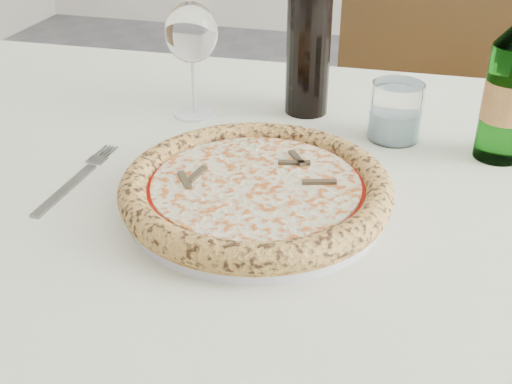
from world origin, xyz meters
TOP-DOWN VIEW (x-y plane):
  - dining_table at (-0.15, -0.24)m, footprint 1.48×0.89m
  - chair_far at (-0.03, 0.54)m, footprint 0.62×0.62m
  - plate at (-0.15, -0.34)m, footprint 0.30×0.30m
  - pizza at (-0.15, -0.34)m, footprint 0.32×0.32m
  - fork at (-0.39, -0.34)m, footprint 0.02×0.19m
  - wine_glass at (-0.32, -0.09)m, footprint 0.08×0.08m
  - tumbler at (-0.01, -0.10)m, footprint 0.07×0.07m
  - beer_bottle at (0.13, -0.12)m, footprint 0.06×0.06m
  - wine_bottle at (-0.15, -0.03)m, footprint 0.07×0.07m

SIDE VIEW (x-z plane):
  - chair_far at x=-0.03m, z-range 0.07..1.00m
  - dining_table at x=-0.15m, z-range 0.29..1.05m
  - fork at x=-0.39m, z-range 0.76..0.76m
  - plate at x=-0.15m, z-range 0.76..0.77m
  - pizza at x=-0.15m, z-range 0.77..0.80m
  - tumbler at x=-0.01m, z-range 0.75..0.83m
  - beer_bottle at x=0.13m, z-range 0.73..0.98m
  - wine_bottle at x=-0.15m, z-range 0.74..1.01m
  - wine_glass at x=-0.32m, z-range 0.79..0.97m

